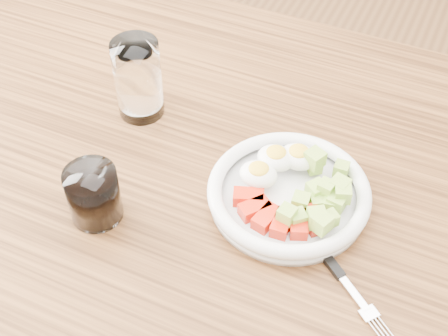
# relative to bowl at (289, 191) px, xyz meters

# --- Properties ---
(dining_table) EXTENTS (1.50, 0.90, 0.77)m
(dining_table) POSITION_rel_bowl_xyz_m (-0.09, -0.02, -0.12)
(dining_table) COLOR brown
(dining_table) RESTS_ON ground
(bowl) EXTENTS (0.23, 0.23, 0.05)m
(bowl) POSITION_rel_bowl_xyz_m (0.00, 0.00, 0.00)
(bowl) COLOR white
(bowl) RESTS_ON dining_table
(fork) EXTENTS (0.16, 0.13, 0.01)m
(fork) POSITION_rel_bowl_xyz_m (0.09, -0.08, -0.02)
(fork) COLOR black
(fork) RESTS_ON dining_table
(water_glass) EXTENTS (0.07, 0.07, 0.13)m
(water_glass) POSITION_rel_bowl_xyz_m (-0.28, 0.08, 0.04)
(water_glass) COLOR white
(water_glass) RESTS_ON dining_table
(coffee_glass) EXTENTS (0.07, 0.07, 0.08)m
(coffee_glass) POSITION_rel_bowl_xyz_m (-0.23, -0.13, 0.02)
(coffee_glass) COLOR white
(coffee_glass) RESTS_ON dining_table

